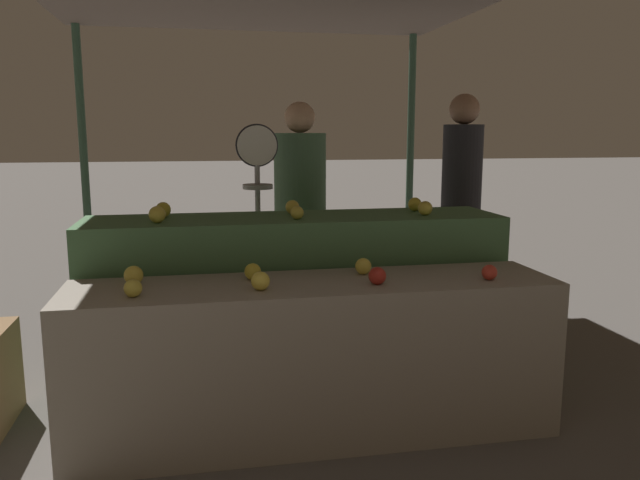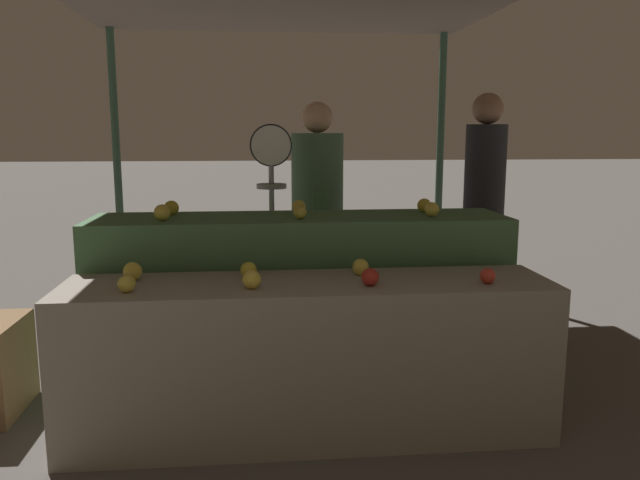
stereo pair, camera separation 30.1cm
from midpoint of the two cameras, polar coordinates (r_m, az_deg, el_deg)
ground_plane at (r=3.25m, az=1.80°, el=-17.17°), size 60.00×60.00×0.00m
display_counter_front at (r=3.09m, az=1.84°, el=-10.81°), size 2.34×0.55×0.77m
display_counter_back at (r=3.62m, az=0.60°, el=-5.73°), size 2.34×0.55×1.00m
apple_front_0 at (r=2.86m, az=-14.42°, el=-3.94°), size 0.08×0.08×0.08m
apple_front_1 at (r=2.84m, az=-3.26°, el=-3.66°), size 0.09×0.09×0.09m
apple_front_2 at (r=2.92m, az=7.58°, el=-3.41°), size 0.08×0.08×0.08m
apple_front_3 at (r=3.08m, az=17.83°, el=-3.17°), size 0.08×0.08×0.08m
apple_front_4 at (r=3.09m, az=-14.13°, el=-2.82°), size 0.09×0.09×0.09m
apple_front_5 at (r=3.05m, az=-3.74°, el=-2.80°), size 0.08×0.08×0.08m
apple_front_6 at (r=3.13m, az=6.50°, el=-2.50°), size 0.08×0.08×0.08m
apple_back_0 at (r=3.40m, az=-11.80°, el=2.45°), size 0.09×0.09×0.09m
apple_back_1 at (r=3.40m, az=0.71°, el=2.52°), size 0.07×0.07×0.07m
apple_back_2 at (r=3.57m, az=12.59°, el=2.72°), size 0.08×0.08×0.08m
apple_back_3 at (r=3.62m, az=-11.13°, el=2.88°), size 0.09×0.09×0.09m
apple_back_4 at (r=3.62m, az=0.38°, el=3.04°), size 0.08×0.08×0.08m
apple_back_5 at (r=3.77m, az=11.78°, el=3.11°), size 0.08×0.08×0.08m
produce_scale at (r=4.18m, az=-2.40°, el=4.85°), size 0.28×0.20×1.53m
person_vendor_at_scale at (r=4.58m, az=1.65°, el=3.51°), size 0.50×0.50×1.69m
person_customer_left at (r=4.95m, az=16.49°, el=4.42°), size 0.37×0.37×1.76m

